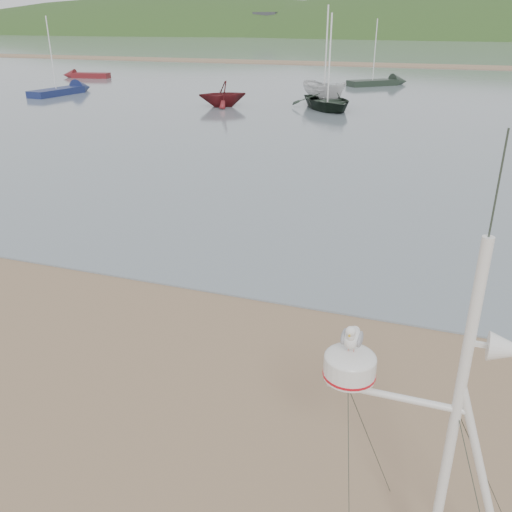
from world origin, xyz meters
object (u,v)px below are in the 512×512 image
(boat_dark, at_px, (329,68))
(dinghy_red_far, at_px, (81,75))
(boat_red, at_px, (222,82))
(sailboat_dark_mid, at_px, (386,82))
(mast_rig, at_px, (434,502))
(sailboat_blue_near, at_px, (71,90))
(boat_white, at_px, (325,72))

(boat_dark, height_order, dinghy_red_far, boat_dark)
(boat_red, height_order, sailboat_dark_mid, sailboat_dark_mid)
(mast_rig, distance_m, sailboat_blue_near, 44.43)
(boat_red, distance_m, sailboat_dark_mid, 19.27)
(mast_rig, xyz_separation_m, boat_dark, (-7.95, 31.58, 1.48))
(mast_rig, xyz_separation_m, dinghy_red_far, (-36.14, 44.26, -0.85))
(boat_dark, distance_m, sailboat_blue_near, 21.53)
(dinghy_red_far, bearing_deg, mast_rig, -50.77)
(boat_white, bearing_deg, mast_rig, -125.86)
(boat_white, distance_m, sailboat_blue_near, 20.67)
(boat_white, bearing_deg, boat_red, 158.18)
(sailboat_blue_near, bearing_deg, boat_red, -11.27)
(mast_rig, relative_size, dinghy_red_far, 0.94)
(sailboat_dark_mid, bearing_deg, dinghy_red_far, -173.57)
(sailboat_dark_mid, relative_size, sailboat_blue_near, 0.95)
(mast_rig, height_order, boat_red, mast_rig)
(boat_white, height_order, sailboat_blue_near, sailboat_blue_near)
(mast_rig, height_order, sailboat_dark_mid, sailboat_dark_mid)
(boat_white, height_order, dinghy_red_far, boat_white)
(mast_rig, relative_size, sailboat_dark_mid, 0.79)
(dinghy_red_far, height_order, sailboat_blue_near, sailboat_blue_near)
(boat_dark, relative_size, boat_red, 1.62)
(mast_rig, height_order, dinghy_red_far, mast_rig)
(boat_red, bearing_deg, mast_rig, -8.81)
(mast_rig, height_order, boat_white, mast_rig)
(dinghy_red_far, bearing_deg, boat_white, -20.69)
(boat_red, relative_size, sailboat_blue_near, 0.50)
(boat_dark, bearing_deg, dinghy_red_far, 121.21)
(dinghy_red_far, bearing_deg, sailboat_dark_mid, 6.43)
(mast_rig, bearing_deg, dinghy_red_far, 129.23)
(boat_dark, distance_m, boat_white, 2.48)
(boat_dark, distance_m, sailboat_dark_mid, 16.33)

